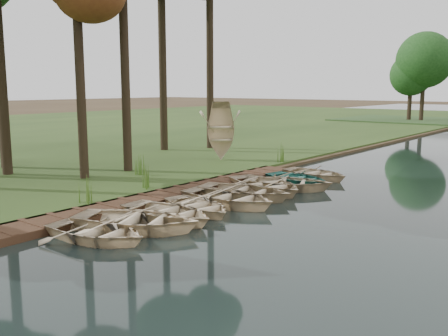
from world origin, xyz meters
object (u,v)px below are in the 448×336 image
Objects in this scene: rowboat_0 at (96,229)px; rowboat_2 at (167,210)px; rowboat_1 at (137,218)px; stored_rowboat at (220,154)px; boardwalk at (171,195)px.

rowboat_2 reaches higher than rowboat_0.
rowboat_1 reaches higher than rowboat_2.
rowboat_0 is at bearing -110.35° from stored_rowboat.
rowboat_2 reaches higher than boardwalk.
stored_rowboat is (-6.35, 13.51, 0.25)m from rowboat_0.
rowboat_2 is 1.08× the size of stored_rowboat.
stored_rowboat reaches higher than rowboat_0.
rowboat_0 is at bearing 177.89° from rowboat_2.
boardwalk is 4.78× the size of stored_rowboat.
rowboat_2 is at bearing -12.02° from rowboat_0.
rowboat_0 is at bearing 149.64° from rowboat_1.
boardwalk is at bearing 6.90° from rowboat_1.
rowboat_0 is at bearing -66.74° from boardwalk.
stored_rowboat is at bearing 116.39° from boardwalk.
boardwalk is at bearing 42.33° from rowboat_2.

